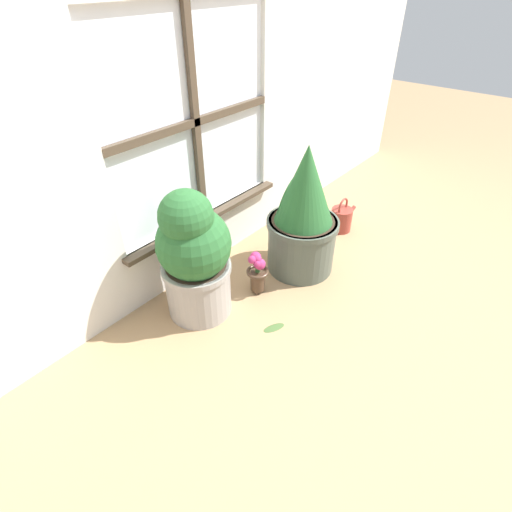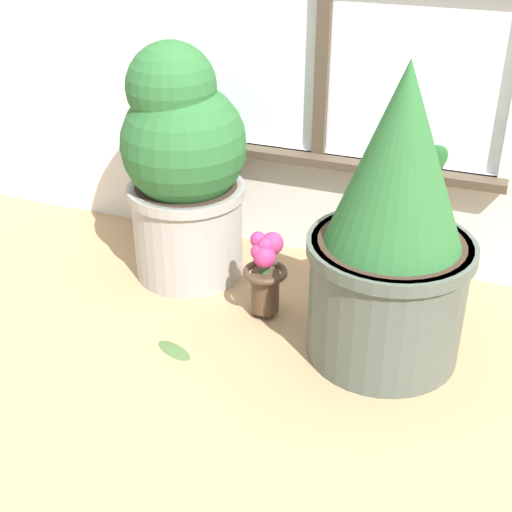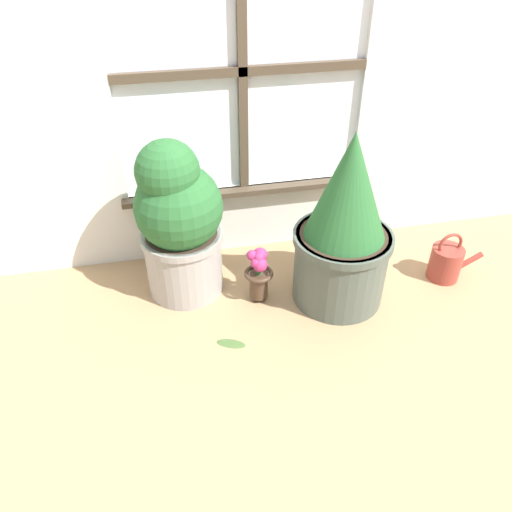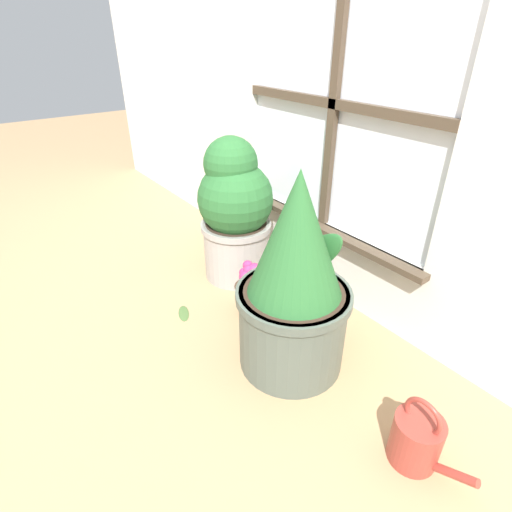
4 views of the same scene
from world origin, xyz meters
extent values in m
plane|color=tan|center=(0.00, 0.00, 0.00)|extent=(10.00, 10.00, 0.00)
cube|color=silver|center=(0.00, 0.59, 0.16)|extent=(0.99, 0.05, 0.32)
cube|color=white|center=(0.00, 0.61, 0.81)|extent=(0.99, 0.02, 0.97)
cube|color=#4C3D2D|center=(0.00, 0.58, 0.81)|extent=(0.04, 0.02, 0.97)
cube|color=#4C3D2D|center=(0.00, 0.58, 0.81)|extent=(0.99, 0.02, 0.04)
cube|color=#4C3D2D|center=(0.00, 0.55, 0.31)|extent=(1.05, 0.06, 0.02)
cylinder|color=#9E9993|center=(-0.30, 0.32, 0.14)|extent=(0.31, 0.31, 0.27)
cylinder|color=#9E9993|center=(-0.30, 0.32, 0.26)|extent=(0.33, 0.33, 0.03)
cylinder|color=#38281E|center=(-0.30, 0.32, 0.27)|extent=(0.28, 0.28, 0.01)
sphere|color=#28602D|center=(-0.30, 0.32, 0.39)|extent=(0.34, 0.34, 0.34)
sphere|color=#28602D|center=(-0.33, 0.32, 0.54)|extent=(0.24, 0.24, 0.24)
ellipsoid|color=#28602D|center=(-0.28, 0.23, 0.37)|extent=(0.14, 0.06, 0.18)
cylinder|color=#4C564C|center=(0.30, 0.14, 0.15)|extent=(0.37, 0.37, 0.31)
cylinder|color=#4C564C|center=(0.30, 0.14, 0.29)|extent=(0.39, 0.39, 0.03)
cylinder|color=#38281E|center=(0.30, 0.14, 0.30)|extent=(0.34, 0.34, 0.01)
cone|color=#28602D|center=(0.30, 0.14, 0.51)|extent=(0.31, 0.31, 0.41)
ellipsoid|color=#28602D|center=(0.30, 0.24, 0.41)|extent=(0.24, 0.04, 0.25)
sphere|color=#473323|center=(-0.02, 0.22, 0.01)|extent=(0.02, 0.02, 0.02)
sphere|color=#473323|center=(-0.04, 0.17, 0.01)|extent=(0.02, 0.02, 0.02)
sphere|color=#473323|center=(0.00, 0.17, 0.01)|extent=(0.02, 0.02, 0.02)
cylinder|color=#473323|center=(-0.02, 0.19, 0.07)|extent=(0.07, 0.07, 0.11)
torus|color=#473323|center=(-0.02, 0.19, 0.13)|extent=(0.12, 0.12, 0.02)
cylinder|color=#386633|center=(-0.02, 0.19, 0.16)|extent=(0.02, 0.02, 0.06)
sphere|color=#B22D66|center=(-0.02, 0.19, 0.21)|extent=(0.04, 0.04, 0.04)
sphere|color=#B22D66|center=(-0.01, 0.21, 0.21)|extent=(0.06, 0.06, 0.06)
sphere|color=#B22D66|center=(-0.04, 0.20, 0.21)|extent=(0.04, 0.04, 0.04)
sphere|color=#B22D66|center=(-0.03, 0.18, 0.19)|extent=(0.04, 0.04, 0.04)
sphere|color=#B22D66|center=(-0.02, 0.18, 0.18)|extent=(0.06, 0.06, 0.06)
cylinder|color=#99382D|center=(0.79, 0.16, 0.07)|extent=(0.13, 0.13, 0.15)
cylinder|color=#99382D|center=(0.91, 0.16, 0.07)|extent=(0.12, 0.02, 0.08)
torus|color=#99382D|center=(0.79, 0.16, 0.17)|extent=(0.11, 0.01, 0.11)
ellipsoid|color=#476633|center=(-0.17, -0.04, 0.00)|extent=(0.12, 0.08, 0.01)
camera|label=1|loc=(-1.25, -0.82, 1.39)|focal=28.00mm
camera|label=2|loc=(0.52, -1.29, 1.07)|focal=50.00mm
camera|label=3|loc=(-0.35, -1.33, 1.36)|focal=35.00mm
camera|label=4|loc=(1.09, -0.60, 1.06)|focal=28.00mm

